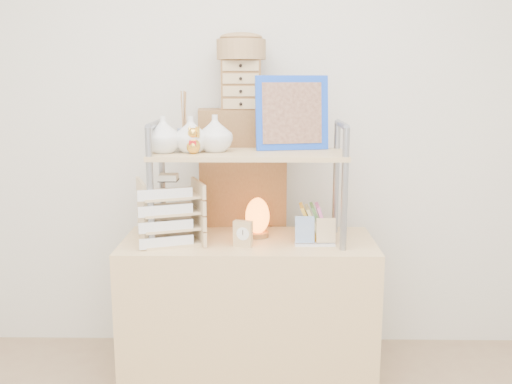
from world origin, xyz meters
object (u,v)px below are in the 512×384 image
desk (249,314)px  salt_lamp (257,217)px  letter_tray (170,215)px  cabinet (242,234)px

desk → salt_lamp: (0.04, 0.06, 0.47)m
letter_tray → desk: bearing=5.8°
desk → salt_lamp: salt_lamp is taller
cabinet → salt_lamp: bearing=-79.7°
salt_lamp → desk: bearing=-124.7°
salt_lamp → letter_tray: bearing=-166.4°
desk → cabinet: bearing=96.6°
cabinet → letter_tray: 0.56m
desk → letter_tray: bearing=-174.2°
desk → letter_tray: letter_tray is taller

